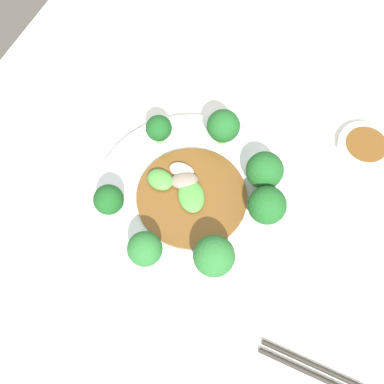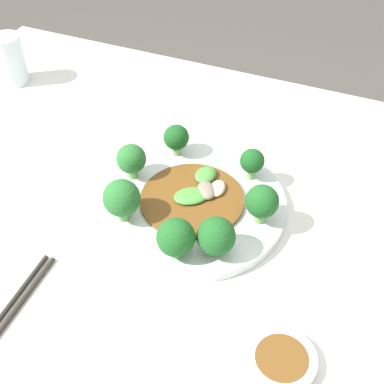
# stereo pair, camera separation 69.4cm
# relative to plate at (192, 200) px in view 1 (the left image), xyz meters

# --- Properties ---
(ground_plane) EXTENTS (8.00, 8.00, 0.00)m
(ground_plane) POSITION_rel_plate_xyz_m (-0.04, 0.00, -0.72)
(ground_plane) COLOR #4C4742
(table) EXTENTS (1.17, 0.85, 0.71)m
(table) POSITION_rel_plate_xyz_m (-0.04, 0.00, -0.36)
(table) COLOR silver
(table) RESTS_ON ground_plane
(plate) EXTENTS (0.30, 0.30, 0.02)m
(plate) POSITION_rel_plate_xyz_m (0.00, 0.00, 0.00)
(plate) COLOR silver
(plate) RESTS_ON table
(broccoli_northeast) EXTENTS (0.04, 0.04, 0.06)m
(broccoli_northeast) POSITION_rel_plate_xyz_m (0.07, 0.09, 0.04)
(broccoli_northeast) COLOR #7AAD5B
(broccoli_northeast) RESTS_ON plate
(broccoli_east) EXTENTS (0.05, 0.05, 0.07)m
(broccoli_east) POSITION_rel_plate_xyz_m (0.11, -0.00, 0.05)
(broccoli_east) COLOR #7AAD5B
(broccoli_east) RESTS_ON plate
(broccoli_west) EXTENTS (0.05, 0.05, 0.06)m
(broccoli_west) POSITION_rel_plate_xyz_m (-0.11, 0.02, 0.05)
(broccoli_west) COLOR #70A356
(broccoli_west) RESTS_ON plate
(broccoli_south) EXTENTS (0.06, 0.06, 0.06)m
(broccoli_south) POSITION_rel_plate_xyz_m (0.02, -0.11, 0.04)
(broccoli_south) COLOR #7AAD5B
(broccoli_south) RESTS_ON plate
(broccoli_southeast) EXTENTS (0.06, 0.06, 0.06)m
(broccoli_southeast) POSITION_rel_plate_xyz_m (0.07, -0.09, 0.04)
(broccoli_southeast) COLOR #7AAD5B
(broccoli_southeast) RESTS_ON plate
(broccoli_northwest) EXTENTS (0.04, 0.04, 0.06)m
(broccoli_northwest) POSITION_rel_plate_xyz_m (-0.07, 0.10, 0.04)
(broccoli_northwest) COLOR #7AAD5B
(broccoli_northwest) RESTS_ON plate
(broccoli_southwest) EXTENTS (0.06, 0.06, 0.07)m
(broccoli_southwest) POSITION_rel_plate_xyz_m (-0.08, -0.07, 0.05)
(broccoli_southwest) COLOR #70A356
(broccoli_southwest) RESTS_ON plate
(stirfry_center) EXTENTS (0.17, 0.17, 0.02)m
(stirfry_center) POSITION_rel_plate_xyz_m (0.00, 0.01, 0.01)
(stirfry_center) COLOR brown
(stirfry_center) RESTS_ON plate
(chopsticks) EXTENTS (0.02, 0.23, 0.01)m
(chopsticks) POSITION_rel_plate_xyz_m (-0.15, -0.29, -0.01)
(chopsticks) COLOR #2D2823
(chopsticks) RESTS_ON table
(sauce_dish) EXTENTS (0.09, 0.09, 0.02)m
(sauce_dish) POSITION_rel_plate_xyz_m (0.21, -0.21, -0.00)
(sauce_dish) COLOR silver
(sauce_dish) RESTS_ON table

